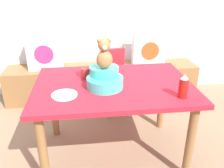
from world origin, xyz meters
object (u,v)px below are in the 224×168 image
Objects in this scene: highchair at (116,73)px; infant_seat_teal at (105,79)px; pillow_floral_right at (149,49)px; dinner_plate_near at (64,95)px; teddy_bear at (104,54)px; coffee_mug at (86,73)px; dining_table at (113,94)px; pillow_floral_left at (45,53)px; ketchup_bottle at (183,87)px.

highchair is 0.90m from infant_seat_teal.
dinner_plate_near is (-1.04, -1.38, 0.07)m from pillow_floral_right.
infant_seat_teal reaches higher than highchair.
teddy_bear reaches higher than dinner_plate_near.
infant_seat_teal is at bearing -104.23° from highchair.
pillow_floral_right is 1.44m from infant_seat_teal.
highchair is 0.77m from coffee_mug.
dining_table is 0.46m from dinner_plate_near.
pillow_floral_left is 1.76× the size of teddy_bear.
dining_table is 7.27× the size of ketchup_bottle.
ketchup_bottle reaches higher than dining_table.
pillow_floral_left reaches higher than highchair.
ketchup_bottle is 0.90m from dinner_plate_near.
dinner_plate_near is at bearing -157.92° from teddy_bear.
ketchup_bottle is 0.85m from coffee_mug.
highchair is 2.39× the size of infant_seat_teal.
infant_seat_teal reaches higher than coffee_mug.
pillow_floral_right is at bearing 0.00° from pillow_floral_left.
pillow_floral_left reaches higher than coffee_mug.
ketchup_bottle is at bearing -71.84° from highchair.
pillow_floral_left is at bearing 122.10° from dining_table.
highchair is 4.27× the size of ketchup_bottle.
pillow_floral_right reaches higher than dining_table.
ketchup_bottle reaches higher than highchair.
infant_seat_teal is 2.75× the size of coffee_mug.
infant_seat_teal is 0.21m from teddy_bear.
dinner_plate_near is at bearing -119.11° from highchair.
dinner_plate_near is at bearing -126.97° from pillow_floral_right.
dinner_plate_near is at bearing -157.84° from infant_seat_teal.
dining_table is at bearing -33.04° from coffee_mug.
infant_seat_teal is 0.36m from dinner_plate_near.
coffee_mug is (-0.72, 0.46, -0.04)m from ketchup_bottle.
highchair reaches higher than dinner_plate_near.
highchair is at bearing 108.16° from ketchup_bottle.
pillow_floral_left and pillow_floral_right have the same top height.
pillow_floral_left is 1.33× the size of infant_seat_teal.
teddy_bear reaches higher than pillow_floral_right.
highchair is at bearing 60.08° from coffee_mug.
pillow_floral_left is at bearing 129.39° from ketchup_bottle.
highchair is at bearing -140.29° from pillow_floral_right.
pillow_floral_left reaches higher than dining_table.
coffee_mug is (-0.86, -1.04, 0.11)m from pillow_floral_right.
teddy_bear reaches higher than coffee_mug.
pillow_floral_right is 1.35m from dining_table.
pillow_floral_right is 1.47m from teddy_bear.
dining_table is 0.61m from ketchup_bottle.
highchair is (0.13, 0.78, -0.12)m from dining_table.
teddy_bear is 1.25× the size of dinner_plate_near.
pillow_floral_left is at bearing 104.05° from dinner_plate_near.
infant_seat_teal is at bearing 90.00° from teddy_bear.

